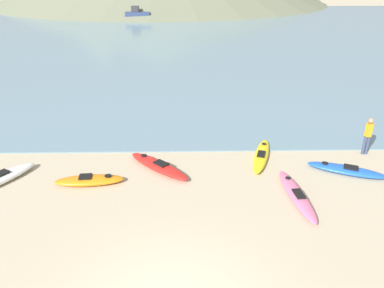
# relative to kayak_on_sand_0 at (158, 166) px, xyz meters

# --- Properties ---
(bay_water) EXTENTS (160.00, 70.00, 0.06)m
(bay_water) POSITION_rel_kayak_on_sand_0_xyz_m (0.70, 36.57, -0.13)
(bay_water) COLOR slate
(bay_water) RESTS_ON ground_plane
(kayak_on_sand_0) EXTENTS (2.85, 2.80, 0.37)m
(kayak_on_sand_0) POSITION_rel_kayak_on_sand_0_xyz_m (0.00, 0.00, 0.00)
(kayak_on_sand_0) COLOR red
(kayak_on_sand_0) RESTS_ON ground_plane
(kayak_on_sand_1) EXTENTS (2.67, 0.96, 0.35)m
(kayak_on_sand_1) POSITION_rel_kayak_on_sand_0_xyz_m (-2.58, -1.08, -0.01)
(kayak_on_sand_1) COLOR orange
(kayak_on_sand_1) RESTS_ON ground_plane
(kayak_on_sand_3) EXTENTS (1.55, 3.38, 0.31)m
(kayak_on_sand_3) POSITION_rel_kayak_on_sand_0_xyz_m (4.42, 0.92, -0.03)
(kayak_on_sand_3) COLOR yellow
(kayak_on_sand_3) RESTS_ON ground_plane
(kayak_on_sand_4) EXTENTS (3.08, 1.91, 0.32)m
(kayak_on_sand_4) POSITION_rel_kayak_on_sand_0_xyz_m (7.60, -0.46, -0.03)
(kayak_on_sand_4) COLOR blue
(kayak_on_sand_4) RESTS_ON ground_plane
(kayak_on_sand_5) EXTENTS (0.87, 3.50, 0.33)m
(kayak_on_sand_5) POSITION_rel_kayak_on_sand_0_xyz_m (5.09, -2.24, -0.02)
(kayak_on_sand_5) COLOR #E5668C
(kayak_on_sand_5) RESTS_ON ground_plane
(person_near_waterline) EXTENTS (0.35, 0.23, 1.70)m
(person_near_waterline) POSITION_rel_kayak_on_sand_0_xyz_m (9.08, 1.22, 0.81)
(person_near_waterline) COLOR #384260
(person_near_waterline) RESTS_ON ground_plane
(moored_boat_0) EXTENTS (3.78, 1.99, 2.13)m
(moored_boat_0) POSITION_rel_kayak_on_sand_0_xyz_m (-6.10, 48.01, 0.64)
(moored_boat_0) COLOR navy
(moored_boat_0) RESTS_ON bay_water
(moored_boat_1) EXTENTS (4.06, 5.39, 2.21)m
(moored_boat_1) POSITION_rel_kayak_on_sand_0_xyz_m (-12.56, 53.31, 0.67)
(moored_boat_1) COLOR #B2B2B7
(moored_boat_1) RESTS_ON bay_water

